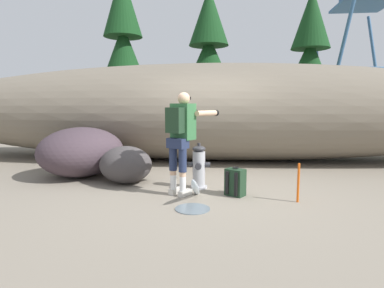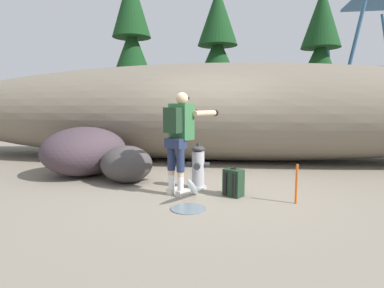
# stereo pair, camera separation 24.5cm
# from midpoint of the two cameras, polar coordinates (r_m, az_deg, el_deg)

# --- Properties ---
(ground_plane) EXTENTS (56.00, 56.00, 0.04)m
(ground_plane) POSITION_cam_midpoint_polar(r_m,az_deg,el_deg) (5.71, 2.88, -8.08)
(ground_plane) COLOR gray
(dirt_embankment) EXTENTS (17.00, 3.20, 2.55)m
(dirt_embankment) POSITION_cam_midpoint_polar(r_m,az_deg,el_deg) (8.54, 4.79, 5.73)
(dirt_embankment) COLOR #756B5B
(dirt_embankment) RESTS_ON ground_plane
(fire_hydrant) EXTENTS (0.40, 0.35, 0.81)m
(fire_hydrant) POSITION_cam_midpoint_polar(r_m,az_deg,el_deg) (5.61, 2.36, -4.24)
(fire_hydrant) COLOR #B2B2B7
(fire_hydrant) RESTS_ON ground_plane
(hydrant_water_jet) EXTENTS (0.50, 1.27, 0.60)m
(hydrant_water_jet) POSITION_cam_midpoint_polar(r_m,az_deg,el_deg) (4.93, 1.46, -8.68)
(hydrant_water_jet) COLOR silver
(hydrant_water_jet) RESTS_ON ground_plane
(utility_worker) EXTENTS (0.84, 1.03, 1.67)m
(utility_worker) POSITION_cam_midpoint_polar(r_m,az_deg,el_deg) (5.16, -0.73, 2.43)
(utility_worker) COLOR beige
(utility_worker) RESTS_ON ground_plane
(spare_backpack) EXTENTS (0.36, 0.36, 0.47)m
(spare_backpack) POSITION_cam_midpoint_polar(r_m,az_deg,el_deg) (5.23, 8.83, -6.91)
(spare_backpack) COLOR #1E3823
(spare_backpack) RESTS_ON ground_plane
(boulder_large) EXTENTS (2.30, 2.35, 1.02)m
(boulder_large) POSITION_cam_midpoint_polar(r_m,az_deg,el_deg) (6.96, -17.79, -1.23)
(boulder_large) COLOR #42353C
(boulder_large) RESTS_ON ground_plane
(boulder_mid) EXTENTS (1.16, 1.08, 0.70)m
(boulder_mid) POSITION_cam_midpoint_polar(r_m,az_deg,el_deg) (6.14, -10.56, -3.57)
(boulder_mid) COLOR #403B3B
(boulder_mid) RESTS_ON ground_plane
(boulder_small) EXTENTS (0.91, 0.88, 0.52)m
(boulder_small) POSITION_cam_midpoint_polar(r_m,az_deg,el_deg) (7.29, -10.45, -2.60)
(boulder_small) COLOR #4B352F
(boulder_small) RESTS_ON ground_plane
(pine_tree_far_left) EXTENTS (2.56, 2.56, 7.15)m
(pine_tree_far_left) POSITION_cam_midpoint_polar(r_m,az_deg,el_deg) (14.62, -10.23, 16.46)
(pine_tree_far_left) COLOR #47331E
(pine_tree_far_left) RESTS_ON ground_plane
(pine_tree_left) EXTENTS (2.98, 2.98, 7.10)m
(pine_tree_left) POSITION_cam_midpoint_polar(r_m,az_deg,el_deg) (16.14, 5.04, 15.54)
(pine_tree_left) COLOR #47331E
(pine_tree_left) RESTS_ON ground_plane
(pine_tree_center) EXTENTS (2.66, 2.66, 6.65)m
(pine_tree_center) POSITION_cam_midpoint_polar(r_m,az_deg,el_deg) (15.84, 22.42, 14.02)
(pine_tree_center) COLOR #47331E
(pine_tree_center) RESTS_ON ground_plane
(survey_stake) EXTENTS (0.04, 0.04, 0.60)m
(survey_stake) POSITION_cam_midpoint_polar(r_m,az_deg,el_deg) (5.05, 19.59, -6.78)
(survey_stake) COLOR #E55914
(survey_stake) RESTS_ON ground_plane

